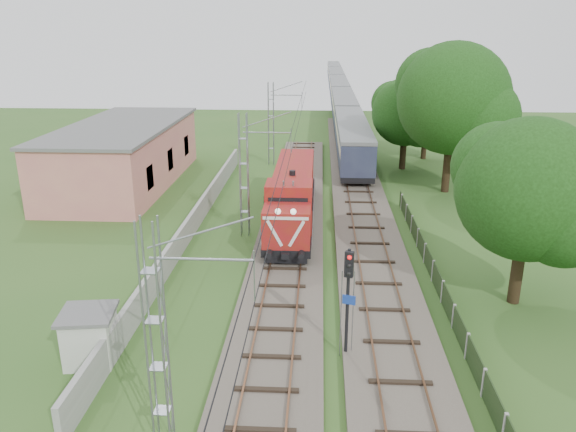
# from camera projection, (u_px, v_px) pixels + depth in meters

# --- Properties ---
(ground) EXTENTS (140.00, 140.00, 0.00)m
(ground) POSITION_uv_depth(u_px,v_px,m) (277.00, 328.00, 25.55)
(ground) COLOR #2F5720
(ground) RESTS_ON ground
(track_main) EXTENTS (4.20, 70.00, 0.45)m
(track_main) POSITION_uv_depth(u_px,v_px,m) (286.00, 263.00, 32.11)
(track_main) COLOR #6B6054
(track_main) RESTS_ON ground
(track_side) EXTENTS (4.20, 80.00, 0.45)m
(track_side) POSITION_uv_depth(u_px,v_px,m) (360.00, 199.00, 44.13)
(track_side) COLOR #6B6054
(track_side) RESTS_ON ground
(catenary) EXTENTS (3.31, 70.00, 8.00)m
(catenary) POSITION_uv_depth(u_px,v_px,m) (245.00, 175.00, 35.76)
(catenary) COLOR gray
(catenary) RESTS_ON ground
(boundary_wall) EXTENTS (0.25, 40.00, 1.50)m
(boundary_wall) POSITION_uv_depth(u_px,v_px,m) (193.00, 223.00, 37.01)
(boundary_wall) COLOR #9E9E99
(boundary_wall) RESTS_ON ground
(station_building) EXTENTS (8.40, 20.40, 5.22)m
(station_building) POSITION_uv_depth(u_px,v_px,m) (124.00, 154.00, 48.21)
(station_building) COLOR tan
(station_building) RESTS_ON ground
(fence) EXTENTS (0.12, 32.00, 1.20)m
(fence) POSITION_uv_depth(u_px,v_px,m) (442.00, 292.00, 27.76)
(fence) COLOR black
(fence) RESTS_ON ground
(locomotive) EXTENTS (2.80, 15.98, 4.06)m
(locomotive) POSITION_uv_depth(u_px,v_px,m) (293.00, 195.00, 38.34)
(locomotive) COLOR black
(locomotive) RESTS_ON ground
(coach_rake) EXTENTS (3.00, 112.20, 3.47)m
(coach_rake) POSITION_uv_depth(u_px,v_px,m) (339.00, 89.00, 99.02)
(coach_rake) COLOR black
(coach_rake) RESTS_ON ground
(signal_post) EXTENTS (0.53, 0.42, 4.85)m
(signal_post) POSITION_uv_depth(u_px,v_px,m) (348.00, 285.00, 22.18)
(signal_post) COLOR black
(signal_post) RESTS_ON ground
(relay_hut) EXTENTS (2.42, 2.42, 2.21)m
(relay_hut) POSITION_uv_depth(u_px,v_px,m) (90.00, 336.00, 22.78)
(relay_hut) COLOR beige
(relay_hut) RESTS_ON ground
(tree_a) EXTENTS (7.12, 6.78, 9.23)m
(tree_a) POSITION_uv_depth(u_px,v_px,m) (530.00, 191.00, 26.16)
(tree_a) COLOR #332714
(tree_a) RESTS_ON ground
(tree_b) EXTENTS (9.31, 8.87, 12.07)m
(tree_b) POSITION_uv_depth(u_px,v_px,m) (455.00, 100.00, 44.26)
(tree_b) COLOR #332714
(tree_b) RESTS_ON ground
(tree_c) EXTENTS (6.64, 6.33, 8.61)m
(tree_c) POSITION_uv_depth(u_px,v_px,m) (407.00, 113.00, 52.41)
(tree_c) COLOR #332714
(tree_c) RESTS_ON ground
(tree_d) EXTENTS (5.93, 5.64, 7.68)m
(tree_d) POSITION_uv_depth(u_px,v_px,m) (427.00, 112.00, 56.79)
(tree_d) COLOR #332714
(tree_d) RESTS_ON ground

